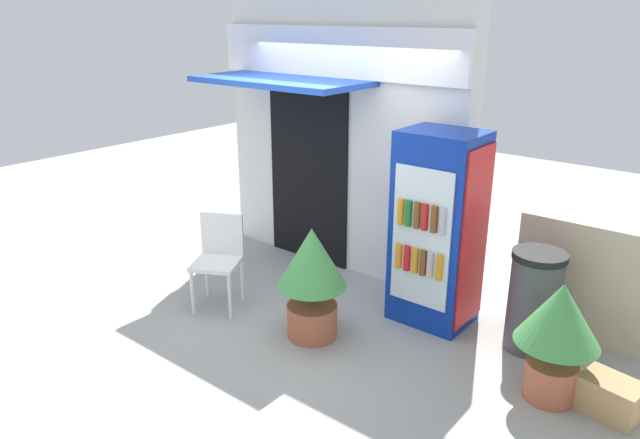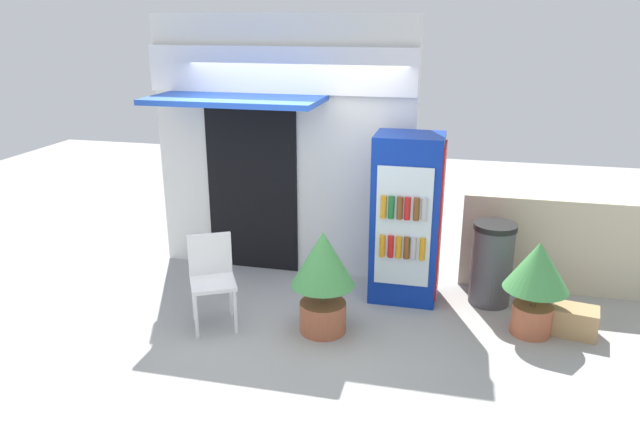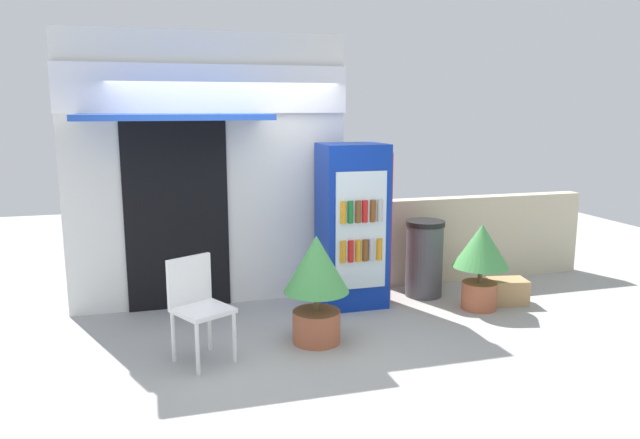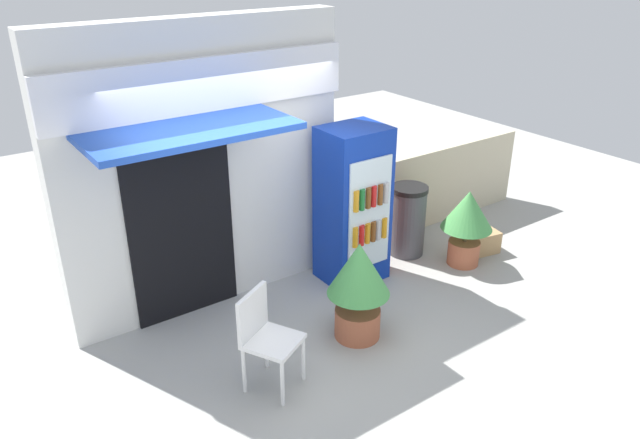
{
  "view_description": "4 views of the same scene",
  "coord_description": "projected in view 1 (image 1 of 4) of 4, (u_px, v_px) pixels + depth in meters",
  "views": [
    {
      "loc": [
        3.7,
        -3.89,
        2.84
      ],
      "look_at": [
        0.44,
        0.15,
        1.0
      ],
      "focal_mm": 33.3,
      "sensor_mm": 36.0,
      "label": 1
    },
    {
      "loc": [
        1.85,
        -5.45,
        2.99
      ],
      "look_at": [
        0.46,
        0.36,
        0.99
      ],
      "focal_mm": 33.96,
      "sensor_mm": 36.0,
      "label": 2
    },
    {
      "loc": [
        -0.86,
        -5.47,
        2.24
      ],
      "look_at": [
        0.75,
        0.15,
        1.14
      ],
      "focal_mm": 33.64,
      "sensor_mm": 36.0,
      "label": 3
    },
    {
      "loc": [
        -2.66,
        -4.17,
        3.7
      ],
      "look_at": [
        0.45,
        0.22,
        1.2
      ],
      "focal_mm": 34.16,
      "sensor_mm": 36.0,
      "label": 4
    }
  ],
  "objects": [
    {
      "name": "ground",
      "position": [
        277.0,
        307.0,
        5.99
      ],
      "size": [
        16.0,
        16.0,
        0.0
      ],
      "primitive_type": "plane",
      "color": "#A3A39E"
    },
    {
      "name": "potted_plant_curbside",
      "position": [
        558.0,
        327.0,
        4.4
      ],
      "size": [
        0.62,
        0.62,
        0.97
      ],
      "color": "#AD5B3D",
      "rests_on": "ground"
    },
    {
      "name": "storefront_building",
      "position": [
        339.0,
        131.0,
        6.58
      ],
      "size": [
        3.11,
        1.19,
        3.04
      ],
      "color": "silver",
      "rests_on": "ground"
    },
    {
      "name": "plastic_chair",
      "position": [
        219.0,
        254.0,
        5.9
      ],
      "size": [
        0.59,
        0.6,
        0.93
      ],
      "color": "white",
      "rests_on": "ground"
    },
    {
      "name": "cardboard_box",
      "position": [
        611.0,
        397.0,
        4.37
      ],
      "size": [
        0.47,
        0.37,
        0.28
      ],
      "primitive_type": "cube",
      "rotation": [
        0.0,
        0.0,
        -0.18
      ],
      "color": "tan",
      "rests_on": "ground"
    },
    {
      "name": "potted_plant_near_shop",
      "position": [
        312.0,
        273.0,
        5.28
      ],
      "size": [
        0.63,
        0.63,
        1.05
      ],
      "color": "#AD5B3D",
      "rests_on": "ground"
    },
    {
      "name": "drink_cooler",
      "position": [
        438.0,
        230.0,
        5.48
      ],
      "size": [
        0.74,
        0.65,
        1.84
      ],
      "color": "#0C2D9E",
      "rests_on": "ground"
    },
    {
      "name": "trash_bin",
      "position": [
        534.0,
        301.0,
        5.14
      ],
      "size": [
        0.46,
        0.46,
        0.92
      ],
      "color": "#47474C",
      "rests_on": "ground"
    }
  ]
}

